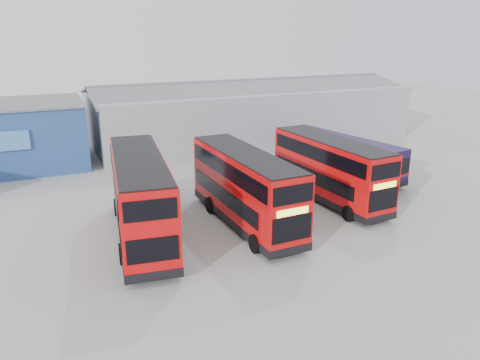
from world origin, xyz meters
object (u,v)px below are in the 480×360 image
office_block (3,136)px  single_decker_blue (340,156)px  maintenance_shed (248,112)px  double_decker_right (330,171)px  double_decker_centre (245,189)px  double_decker_left (141,199)px

office_block → single_decker_blue: office_block is taller
maintenance_shed → office_block: bearing=-174.8°
office_block → double_decker_right: size_ratio=1.27×
maintenance_shed → single_decker_blue: bearing=-85.1°
maintenance_shed → double_decker_right: bearing=-98.6°
double_decker_centre → double_decker_left: bearing=173.2°
office_block → maintenance_shed: maintenance_shed is taller
double_decker_centre → single_decker_blue: (10.46, 5.86, -0.66)m
single_decker_blue → double_decker_right: bearing=36.9°
maintenance_shed → double_decker_centre: bearing=-115.0°
double_decker_centre → double_decker_right: bearing=9.6°
office_block → single_decker_blue: size_ratio=1.14×
double_decker_left → double_decker_right: double_decker_left is taller
office_block → single_decker_blue: (23.20, -12.01, -1.16)m
office_block → maintenance_shed: size_ratio=0.40×
double_decker_centre → double_decker_right: double_decker_centre is taller
single_decker_blue → double_decker_left: bearing=6.8°
office_block → double_decker_left: size_ratio=1.15×
double_decker_left → single_decker_blue: 17.05m
maintenance_shed → single_decker_blue: (1.20, -14.02, -1.18)m
office_block → double_decker_centre: size_ratio=1.23×
maintenance_shed → double_decker_centre: (-9.26, -19.88, -0.52)m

